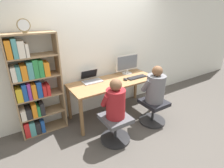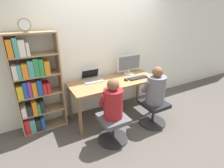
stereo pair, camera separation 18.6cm
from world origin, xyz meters
The scene contains 13 objects.
ground_plane centered at (0.00, 0.00, 0.00)m, with size 14.00×14.00×0.00m, color #4C4742.
wall_back centered at (0.00, 0.76, 1.30)m, with size 10.00×0.05×2.60m.
desk centered at (0.00, 0.35, 0.67)m, with size 1.75×0.70×0.74m.
desktop_monitor centered at (0.48, 0.55, 0.96)m, with size 0.57×0.22×0.41m.
laptop centered at (-0.38, 0.56, 0.79)m, with size 0.38×0.29×0.22m.
keyboard centered at (0.49, 0.23, 0.76)m, with size 0.43×0.14×0.03m.
computer_mouse_by_keyboard centered at (0.21, 0.25, 0.76)m, with size 0.07×0.10×0.04m.
office_chair_left centered at (0.48, -0.30, 0.26)m, with size 0.50×0.50×0.45m.
office_chair_right centered at (-0.41, -0.35, 0.26)m, with size 0.50×0.50×0.45m.
person_at_monitor centered at (0.48, -0.30, 0.74)m, with size 0.41×0.35×0.68m.
person_at_laptop centered at (-0.41, -0.34, 0.73)m, with size 0.37×0.32×0.64m.
bookshelf centered at (-1.43, 0.55, 0.85)m, with size 0.76×0.30×1.72m.
desk_clock centered at (-1.39, 0.49, 1.82)m, with size 0.18×0.03×0.20m.
Camera 1 is at (-1.72, -2.31, 2.02)m, focal length 28.00 mm.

